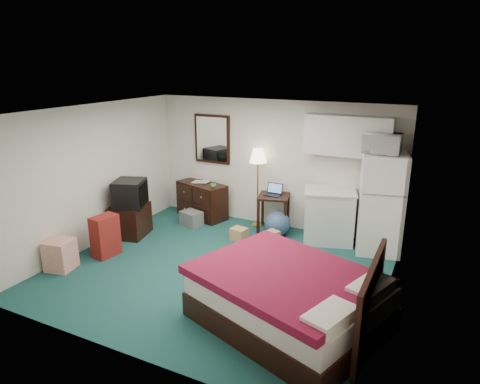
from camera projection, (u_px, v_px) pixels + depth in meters
The scene contains 25 objects.
floor at pixel (219, 270), 6.81m from camera, with size 5.00×4.50×0.01m, color #0E3B3B.
ceiling at pixel (216, 112), 6.08m from camera, with size 5.00×4.50×0.01m, color silver.
walls at pixel (217, 195), 6.44m from camera, with size 5.01×4.51×2.50m.
mirror at pixel (212, 139), 8.80m from camera, with size 0.80×0.06×1.00m, color white, non-canonical shape.
upper_cabinets at pixel (348, 136), 7.41m from camera, with size 1.50×0.35×0.70m, color silver, non-canonical shape.
headboard at pixel (370, 303), 4.88m from camera, with size 0.06×1.56×1.00m, color black, non-canonical shape.
dresser at pixel (202, 200), 9.03m from camera, with size 1.09×0.50×0.74m, color black, non-canonical shape.
floor_lamp at pixel (258, 188), 8.44m from camera, with size 0.34×0.34×1.57m, color gold, non-canonical shape.
desk at pixel (273, 213), 8.30m from camera, with size 0.57×0.57×0.73m, color black, non-canonical shape.
exercise_ball at pixel (277, 224), 8.09m from camera, with size 0.49×0.49×0.49m, color #314B73.
kitchen_counter at pixel (329, 217), 7.79m from camera, with size 0.87×0.66×0.95m, color silver, non-canonical shape.
fridge at pixel (381, 203), 7.27m from camera, with size 0.72×0.72×1.74m, color white, non-canonical shape.
bed at pixel (289, 298), 5.35m from camera, with size 2.17×1.69×0.70m, color maroon, non-canonical shape.
tv_stand at pixel (130, 220), 8.10m from camera, with size 0.60×0.66×0.60m, color black, non-canonical shape.
suitcase at pixel (105, 236), 7.23m from camera, with size 0.27×0.44×0.71m, color maroon, non-canonical shape.
retail_box at pixel (60, 255), 6.79m from camera, with size 0.39×0.39×0.49m, color silver, non-canonical shape.
file_bin at pixel (191, 218), 8.64m from camera, with size 0.41×0.31×0.29m, color slate, non-canonical shape.
cardboard_box_a at pixel (239, 234), 7.92m from camera, with size 0.28×0.24×0.24m, color #A2854A, non-canonical shape.
cardboard_box_b at pixel (271, 238), 7.72m from camera, with size 0.22×0.26×0.26m, color #A2854A, non-canonical shape.
laptop at pixel (273, 190), 8.15m from camera, with size 0.31×0.25×0.21m, color black, non-canonical shape.
crt_tv at pixel (130, 193), 7.89m from camera, with size 0.54×0.58×0.50m, color black, non-canonical shape.
microwave at pixel (382, 141), 6.97m from camera, with size 0.60×0.33×0.40m, color white.
book_a at pixel (194, 176), 9.00m from camera, with size 0.17×0.02×0.23m, color #A2854A.
book_b at pixel (201, 176), 8.99m from camera, with size 0.19×0.02×0.25m, color #A2854A.
mug at pixel (213, 185), 8.60m from camera, with size 0.12×0.09×0.12m, color #568B43.
Camera 1 is at (3.02, -5.36, 3.20)m, focal length 32.00 mm.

